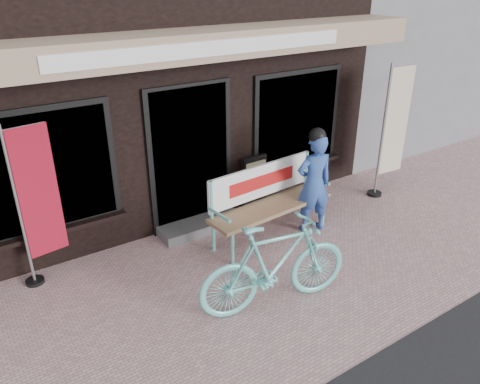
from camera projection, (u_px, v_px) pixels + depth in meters
ground at (269, 288)px, 5.85m from camera, size 70.00×70.00×0.00m
storefront at (107, 8)px, 8.30m from camera, size 7.00×6.77×6.00m
neighbor_right_near at (399, 1)px, 13.01m from camera, size 10.00×7.00×5.60m
bench at (267, 196)px, 6.78m from camera, size 2.01×0.67×1.07m
person at (314, 182)px, 6.85m from camera, size 0.62×0.48×1.62m
bicycle at (275, 265)px, 5.33m from camera, size 1.92×0.86×1.12m
nobori_red at (36, 202)px, 5.61m from camera, size 0.62×0.26×2.09m
nobori_cream at (393, 129)px, 7.86m from camera, size 0.67×0.27×2.29m
menu_stand at (254, 182)px, 7.62m from camera, size 0.46×0.13×0.92m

